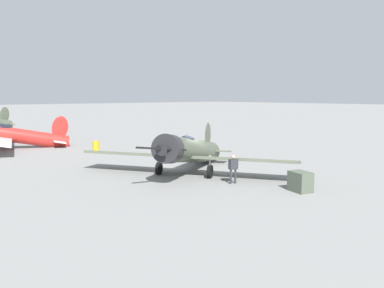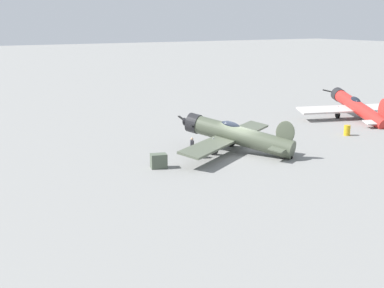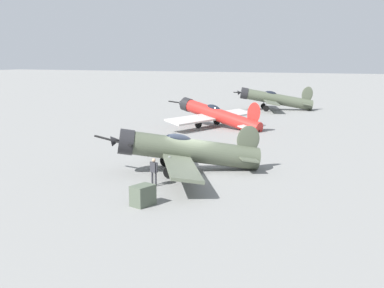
{
  "view_description": "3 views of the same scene",
  "coord_description": "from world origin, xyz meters",
  "px_view_note": "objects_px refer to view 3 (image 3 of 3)",
  "views": [
    {
      "loc": [
        -16.62,
        -18.95,
        4.9
      ],
      "look_at": [
        -0.0,
        0.0,
        1.8
      ],
      "focal_mm": 37.15,
      "sensor_mm": 36.0,
      "label": 1
    },
    {
      "loc": [
        33.65,
        -24.69,
        10.34
      ],
      "look_at": [
        -0.58,
        -4.14,
        1.1
      ],
      "focal_mm": 50.18,
      "sensor_mm": 36.0,
      "label": 2
    },
    {
      "loc": [
        12.1,
        -27.97,
        7.29
      ],
      "look_at": [
        -0.0,
        0.0,
        1.8
      ],
      "focal_mm": 45.29,
      "sensor_mm": 36.0,
      "label": 3
    }
  ],
  "objects_px": {
    "airplane_mid_apron": "(217,115)",
    "fuel_drum": "(244,136)",
    "airplane_far_line": "(274,99)",
    "equipment_crate": "(143,195)",
    "airplane_foreground": "(184,150)",
    "ground_crew_mechanic": "(154,169)"
  },
  "relations": [
    {
      "from": "ground_crew_mechanic",
      "to": "equipment_crate",
      "type": "distance_m",
      "value": 3.76
    },
    {
      "from": "equipment_crate",
      "to": "airplane_mid_apron",
      "type": "bearing_deg",
      "value": 102.88
    },
    {
      "from": "airplane_foreground",
      "to": "airplane_mid_apron",
      "type": "distance_m",
      "value": 20.18
    },
    {
      "from": "equipment_crate",
      "to": "ground_crew_mechanic",
      "type": "bearing_deg",
      "value": 109.32
    },
    {
      "from": "airplane_far_line",
      "to": "equipment_crate",
      "type": "height_order",
      "value": "airplane_far_line"
    },
    {
      "from": "ground_crew_mechanic",
      "to": "equipment_crate",
      "type": "bearing_deg",
      "value": -140.74
    },
    {
      "from": "airplane_mid_apron",
      "to": "equipment_crate",
      "type": "height_order",
      "value": "airplane_mid_apron"
    },
    {
      "from": "airplane_far_line",
      "to": "ground_crew_mechanic",
      "type": "relative_size",
      "value": 6.71
    },
    {
      "from": "equipment_crate",
      "to": "fuel_drum",
      "type": "relative_size",
      "value": 1.38
    },
    {
      "from": "airplane_far_line",
      "to": "airplane_foreground",
      "type": "bearing_deg",
      "value": 74.68
    },
    {
      "from": "airplane_mid_apron",
      "to": "airplane_foreground",
      "type": "bearing_deg",
      "value": 121.79
    },
    {
      "from": "airplane_mid_apron",
      "to": "fuel_drum",
      "type": "distance_m",
      "value": 8.7
    },
    {
      "from": "equipment_crate",
      "to": "fuel_drum",
      "type": "distance_m",
      "value": 20.02
    },
    {
      "from": "airplane_foreground",
      "to": "airplane_far_line",
      "type": "xyz_separation_m",
      "value": [
        -3.65,
        38.35,
        0.17
      ]
    },
    {
      "from": "airplane_mid_apron",
      "to": "equipment_crate",
      "type": "bearing_deg",
      "value": 120.12
    },
    {
      "from": "equipment_crate",
      "to": "fuel_drum",
      "type": "xyz_separation_m",
      "value": [
        -0.99,
        19.99,
        -0.04
      ]
    },
    {
      "from": "airplane_far_line",
      "to": "equipment_crate",
      "type": "relative_size",
      "value": 8.26
    },
    {
      "from": "airplane_far_line",
      "to": "fuel_drum",
      "type": "distance_m",
      "value": 26.05
    },
    {
      "from": "airplane_mid_apron",
      "to": "fuel_drum",
      "type": "bearing_deg",
      "value": 143.93
    },
    {
      "from": "ground_crew_mechanic",
      "to": "fuel_drum",
      "type": "distance_m",
      "value": 16.48
    },
    {
      "from": "airplane_foreground",
      "to": "equipment_crate",
      "type": "bearing_deg",
      "value": 67.87
    },
    {
      "from": "airplane_far_line",
      "to": "fuel_drum",
      "type": "height_order",
      "value": "airplane_far_line"
    }
  ]
}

